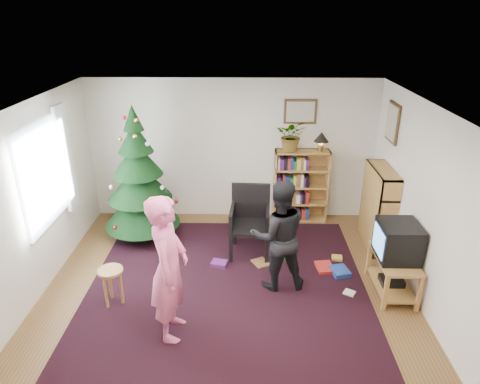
{
  "coord_description": "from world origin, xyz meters",
  "views": [
    {
      "loc": [
        0.26,
        -4.67,
        3.56
      ],
      "look_at": [
        0.16,
        1.01,
        1.1
      ],
      "focal_mm": 32.0,
      "sensor_mm": 36.0,
      "label": 1
    }
  ],
  "objects_px": {
    "bookshelf_back": "(301,185)",
    "crt_tv": "(398,241)",
    "tv_stand": "(393,271)",
    "person_by_chair": "(279,236)",
    "bookshelf_right": "(378,207)",
    "stool": "(111,278)",
    "table_lamp": "(321,138)",
    "armchair": "(250,217)",
    "potted_plant": "(292,135)",
    "picture_back": "(300,112)",
    "person_standing": "(169,269)",
    "picture_right": "(393,123)",
    "christmas_tree": "(139,185)"
  },
  "relations": [
    {
      "from": "bookshelf_back",
      "to": "crt_tv",
      "type": "relative_size",
      "value": 2.36
    },
    {
      "from": "tv_stand",
      "to": "person_by_chair",
      "type": "distance_m",
      "value": 1.61
    },
    {
      "from": "bookshelf_right",
      "to": "crt_tv",
      "type": "distance_m",
      "value": 1.3
    },
    {
      "from": "tv_stand",
      "to": "stool",
      "type": "distance_m",
      "value": 3.69
    },
    {
      "from": "stool",
      "to": "table_lamp",
      "type": "xyz_separation_m",
      "value": [
        2.97,
        2.5,
        1.12
      ]
    },
    {
      "from": "bookshelf_right",
      "to": "armchair",
      "type": "xyz_separation_m",
      "value": [
        -2.03,
        -0.24,
        -0.07
      ]
    },
    {
      "from": "bookshelf_right",
      "to": "potted_plant",
      "type": "bearing_deg",
      "value": 56.56
    },
    {
      "from": "picture_back",
      "to": "person_standing",
      "type": "distance_m",
      "value": 3.75
    },
    {
      "from": "bookshelf_back",
      "to": "bookshelf_right",
      "type": "relative_size",
      "value": 1.0
    },
    {
      "from": "armchair",
      "to": "stool",
      "type": "relative_size",
      "value": 2.05
    },
    {
      "from": "picture_right",
      "to": "table_lamp",
      "type": "bearing_deg",
      "value": 148.43
    },
    {
      "from": "stool",
      "to": "table_lamp",
      "type": "height_order",
      "value": "table_lamp"
    },
    {
      "from": "picture_back",
      "to": "tv_stand",
      "type": "relative_size",
      "value": 0.64
    },
    {
      "from": "person_by_chair",
      "to": "table_lamp",
      "type": "bearing_deg",
      "value": -119.44
    },
    {
      "from": "tv_stand",
      "to": "person_by_chair",
      "type": "height_order",
      "value": "person_by_chair"
    },
    {
      "from": "christmas_tree",
      "to": "person_standing",
      "type": "xyz_separation_m",
      "value": [
        0.87,
        -2.33,
        -0.04
      ]
    },
    {
      "from": "picture_back",
      "to": "bookshelf_back",
      "type": "distance_m",
      "value": 1.29
    },
    {
      "from": "christmas_tree",
      "to": "table_lamp",
      "type": "distance_m",
      "value": 3.12
    },
    {
      "from": "person_by_chair",
      "to": "table_lamp",
      "type": "xyz_separation_m",
      "value": [
        0.83,
        2.05,
        0.74
      ]
    },
    {
      "from": "picture_back",
      "to": "bookshelf_back",
      "type": "height_order",
      "value": "picture_back"
    },
    {
      "from": "potted_plant",
      "to": "table_lamp",
      "type": "height_order",
      "value": "potted_plant"
    },
    {
      "from": "stool",
      "to": "person_by_chair",
      "type": "relative_size",
      "value": 0.34
    },
    {
      "from": "picture_back",
      "to": "potted_plant",
      "type": "relative_size",
      "value": 1.0
    },
    {
      "from": "bookshelf_right",
      "to": "person_standing",
      "type": "relative_size",
      "value": 0.73
    },
    {
      "from": "crt_tv",
      "to": "potted_plant",
      "type": "relative_size",
      "value": 1.0
    },
    {
      "from": "bookshelf_right",
      "to": "tv_stand",
      "type": "xyz_separation_m",
      "value": [
        -0.12,
        -1.29,
        -0.34
      ]
    },
    {
      "from": "crt_tv",
      "to": "picture_back",
      "type": "bearing_deg",
      "value": 114.86
    },
    {
      "from": "crt_tv",
      "to": "person_by_chair",
      "type": "relative_size",
      "value": 0.35
    },
    {
      "from": "bookshelf_right",
      "to": "potted_plant",
      "type": "distance_m",
      "value": 1.83
    },
    {
      "from": "bookshelf_right",
      "to": "person_by_chair",
      "type": "distance_m",
      "value": 2.03
    },
    {
      "from": "person_standing",
      "to": "christmas_tree",
      "type": "bearing_deg",
      "value": 21.03
    },
    {
      "from": "tv_stand",
      "to": "person_standing",
      "type": "xyz_separation_m",
      "value": [
        -2.82,
        -0.84,
        0.57
      ]
    },
    {
      "from": "picture_back",
      "to": "crt_tv",
      "type": "xyz_separation_m",
      "value": [
        1.07,
        -2.3,
        -1.16
      ]
    },
    {
      "from": "tv_stand",
      "to": "armchair",
      "type": "bearing_deg",
      "value": 151.19
    },
    {
      "from": "stool",
      "to": "table_lamp",
      "type": "bearing_deg",
      "value": 40.02
    },
    {
      "from": "stool",
      "to": "bookshelf_back",
      "type": "bearing_deg",
      "value": 43.04
    },
    {
      "from": "picture_right",
      "to": "stool",
      "type": "relative_size",
      "value": 1.14
    },
    {
      "from": "person_standing",
      "to": "table_lamp",
      "type": "bearing_deg",
      "value": -34.69
    },
    {
      "from": "bookshelf_right",
      "to": "bookshelf_back",
      "type": "bearing_deg",
      "value": 52.12
    },
    {
      "from": "crt_tv",
      "to": "table_lamp",
      "type": "relative_size",
      "value": 1.64
    },
    {
      "from": "armchair",
      "to": "table_lamp",
      "type": "distance_m",
      "value": 1.89
    },
    {
      "from": "picture_back",
      "to": "picture_right",
      "type": "relative_size",
      "value": 0.92
    },
    {
      "from": "tv_stand",
      "to": "table_lamp",
      "type": "distance_m",
      "value": 2.58
    },
    {
      "from": "christmas_tree",
      "to": "crt_tv",
      "type": "bearing_deg",
      "value": -21.99
    },
    {
      "from": "table_lamp",
      "to": "armchair",
      "type": "bearing_deg",
      "value": -137.23
    },
    {
      "from": "bookshelf_back",
      "to": "potted_plant",
      "type": "height_order",
      "value": "potted_plant"
    },
    {
      "from": "picture_right",
      "to": "potted_plant",
      "type": "relative_size",
      "value": 1.09
    },
    {
      "from": "person_by_chair",
      "to": "potted_plant",
      "type": "height_order",
      "value": "potted_plant"
    },
    {
      "from": "person_standing",
      "to": "picture_right",
      "type": "bearing_deg",
      "value": -51.41
    },
    {
      "from": "crt_tv",
      "to": "table_lamp",
      "type": "xyz_separation_m",
      "value": [
        -0.7,
        2.17,
        0.74
      ]
    }
  ]
}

